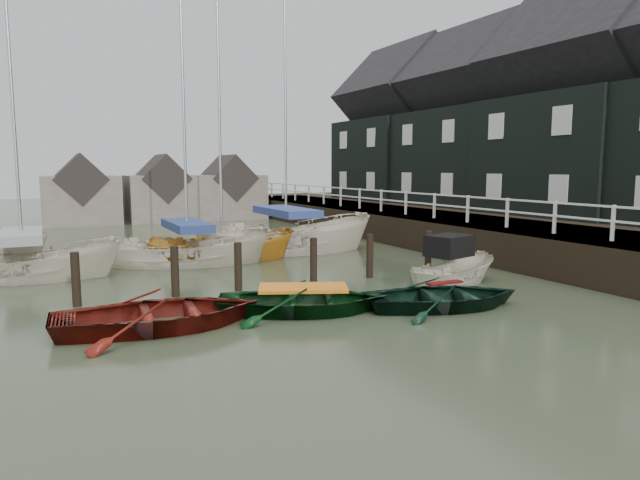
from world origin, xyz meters
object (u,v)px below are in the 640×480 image
rowboat_red (161,328)px  sailboat_b (188,262)px  sailboat_c (223,260)px  rowboat_dkgreen (444,307)px  motorboat (452,280)px  sailboat_d (286,251)px  rowboat_green (303,312)px  sailboat_a (24,277)px

rowboat_red → sailboat_b: size_ratio=0.38×
sailboat_b → sailboat_c: 1.44m
rowboat_dkgreen → sailboat_c: (-2.93, 9.69, 0.02)m
rowboat_red → motorboat: (8.85, 0.96, 0.12)m
rowboat_red → sailboat_b: bearing=-13.8°
sailboat_b → sailboat_d: 4.58m
rowboat_green → motorboat: size_ratio=1.06×
rowboat_dkgreen → sailboat_a: 13.08m
sailboat_a → sailboat_c: size_ratio=1.09×
rowboat_dkgreen → sailboat_a: sailboat_a is taller
rowboat_green → sailboat_c: (0.48, 8.55, 0.02)m
rowboat_red → sailboat_d: (6.90, 9.33, 0.06)m
rowboat_green → rowboat_red: bearing=110.9°
motorboat → sailboat_b: (-6.36, 7.14, -0.06)m
sailboat_b → sailboat_d: sailboat_d is taller
motorboat → sailboat_a: 13.44m
rowboat_green → sailboat_a: size_ratio=0.36×
sailboat_c → sailboat_d: 3.14m
sailboat_a → sailboat_d: bearing=-67.4°
sailboat_c → sailboat_d: size_ratio=0.86×
rowboat_dkgreen → sailboat_d: size_ratio=0.33×
sailboat_b → sailboat_d: size_ratio=0.95×
rowboat_red → rowboat_green: size_ratio=1.09×
rowboat_red → sailboat_c: sailboat_c is taller
sailboat_a → sailboat_c: sailboat_a is taller
rowboat_green → sailboat_d: size_ratio=0.34×
rowboat_red → rowboat_green: bearing=-88.5°
motorboat → sailboat_d: (-1.95, 8.36, -0.06)m
rowboat_red → rowboat_dkgreen: (6.82, -1.24, 0.00)m
sailboat_a → rowboat_dkgreen: bearing=-119.9°
sailboat_d → sailboat_a: bearing=109.2°
rowboat_dkgreen → rowboat_green: bearing=85.3°
sailboat_c → rowboat_green: bearing=-171.7°
sailboat_a → sailboat_b: 5.37m
rowboat_green → sailboat_a: 9.90m
sailboat_b → motorboat: bearing=-123.6°
rowboat_red → rowboat_green: 3.41m
rowboat_dkgreen → sailboat_b: 10.30m
rowboat_dkgreen → sailboat_c: sailboat_c is taller
rowboat_red → rowboat_dkgreen: 6.93m
sailboat_d → sailboat_b: bearing=114.5°
sailboat_a → rowboat_red: bearing=-147.0°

